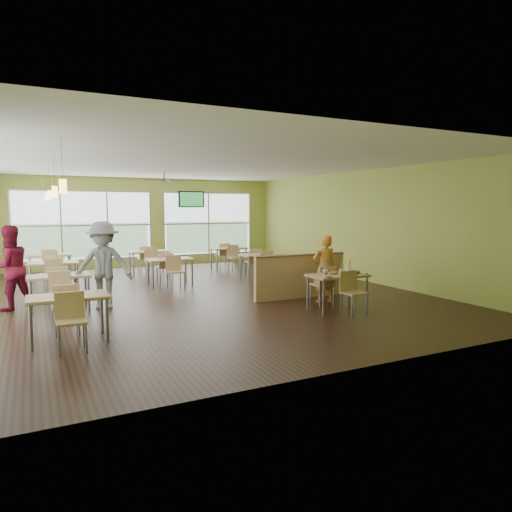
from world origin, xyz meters
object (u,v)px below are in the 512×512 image
half_wall_divider (300,276)px  food_basket (355,272)px  man_plaid (324,269)px  main_table (337,280)px

half_wall_divider → food_basket: 1.57m
half_wall_divider → man_plaid: (0.20, -0.69, 0.24)m
man_plaid → food_basket: (0.21, -0.81, 0.01)m
main_table → half_wall_divider: half_wall_divider is taller
man_plaid → food_basket: 0.84m
main_table → food_basket: main_table is taller
half_wall_divider → food_basket: (0.41, -1.50, 0.26)m
main_table → man_plaid: 0.80m
food_basket → half_wall_divider: bearing=105.4°
half_wall_divider → main_table: bearing=-90.0°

